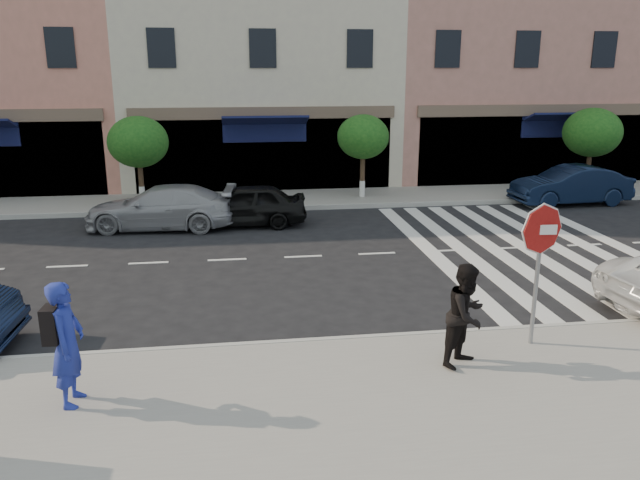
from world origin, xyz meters
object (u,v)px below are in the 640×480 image
at_px(photographer, 68,344).
at_px(walker, 467,315).
at_px(car_far_mid, 244,205).
at_px(car_far_right, 571,185).
at_px(stop_sign, 541,243).
at_px(car_far_left, 161,207).

height_order(photographer, walker, photographer).
xyz_separation_m(car_far_mid, car_far_right, (11.81, 1.50, 0.04)).
height_order(photographer, car_far_mid, photographer).
bearing_deg(photographer, stop_sign, -79.38).
distance_m(car_far_mid, car_far_right, 11.90).
xyz_separation_m(photographer, car_far_mid, (2.73, 10.75, -0.42)).
xyz_separation_m(photographer, walker, (6.07, 0.39, -0.07)).
xyz_separation_m(stop_sign, photographer, (-7.53, -0.95, -0.91)).
distance_m(photographer, car_far_left, 10.76).
distance_m(stop_sign, walker, 1.84).
distance_m(walker, car_far_mid, 10.90).
relative_size(photographer, car_far_right, 0.44).
relative_size(stop_sign, photographer, 1.36).
bearing_deg(stop_sign, car_far_right, 62.53).
height_order(walker, car_far_right, walker).
relative_size(stop_sign, car_far_mid, 0.66).
bearing_deg(car_far_right, photographer, -52.93).
distance_m(stop_sign, car_far_mid, 10.99).
bearing_deg(stop_sign, car_far_left, 131.25).
bearing_deg(photographer, car_far_left, 2.51).
xyz_separation_m(photographer, car_far_right, (14.54, 12.25, -0.38)).
relative_size(stop_sign, walker, 1.48).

